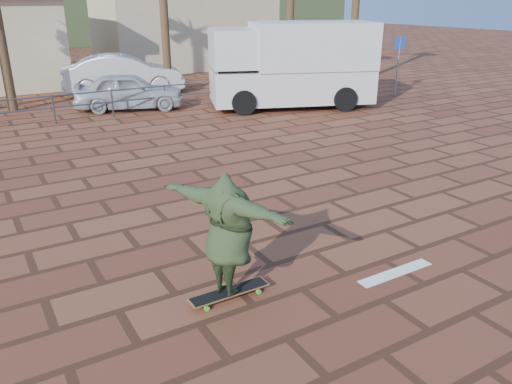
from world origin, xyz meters
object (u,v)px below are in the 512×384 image
campervan (292,63)px  car_white (124,74)px  skateboarder (228,234)px  longboard (229,292)px  car_silver (129,91)px

campervan → car_white: size_ratio=1.28×
skateboarder → car_white: 17.39m
longboard → skateboarder: 0.92m
longboard → car_white: size_ratio=0.23×
longboard → campervan: 13.81m
longboard → skateboarder: skateboarder is taller
campervan → car_silver: size_ratio=1.63×
longboard → car_silver: bearing=78.1°
longboard → car_silver: size_ratio=0.29×
longboard → campervan: (8.49, 10.78, 1.58)m
campervan → longboard: bearing=-107.7°
campervan → car_silver: (-5.66, 2.75, -0.98)m
longboard → campervan: bearing=51.7°
skateboarder → car_silver: 13.82m
skateboarder → car_white: skateboarder is taller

